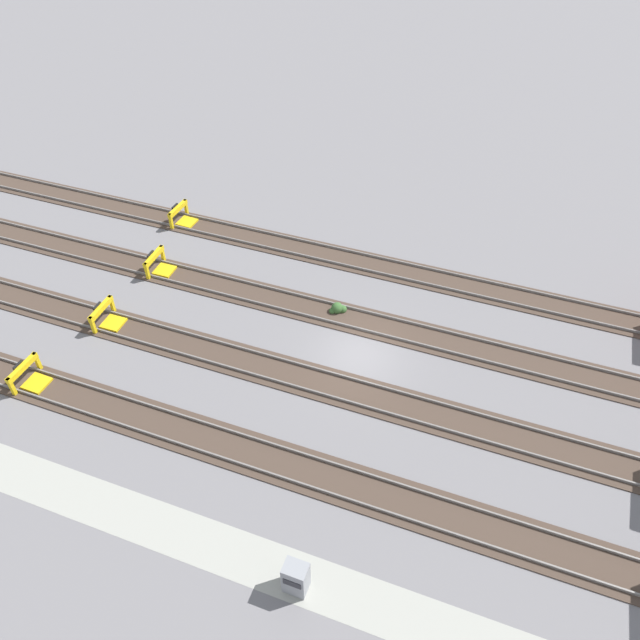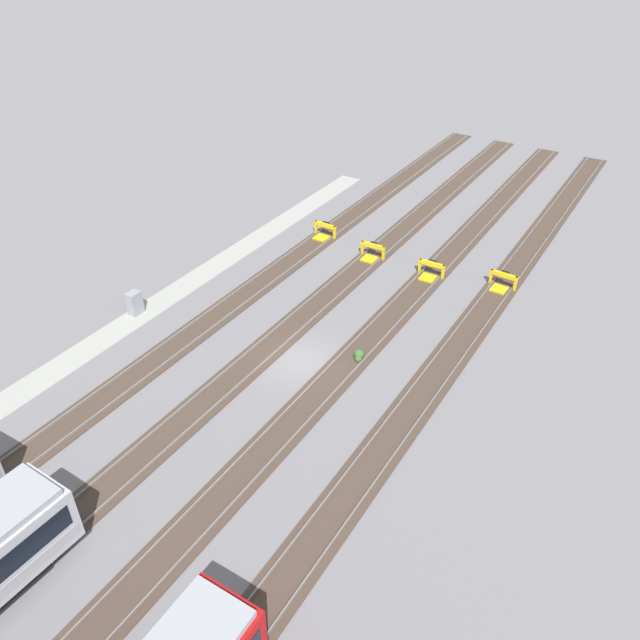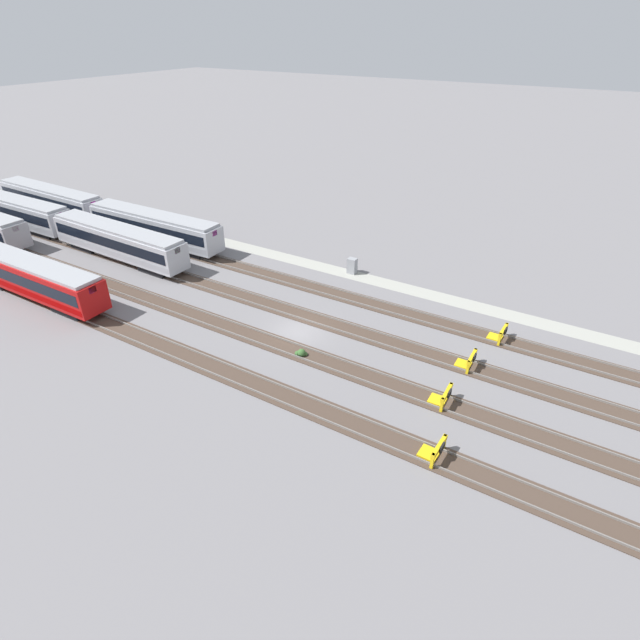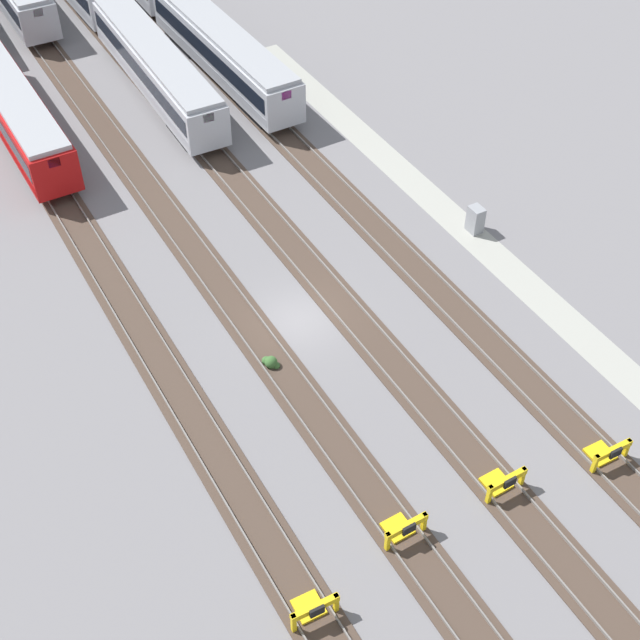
% 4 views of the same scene
% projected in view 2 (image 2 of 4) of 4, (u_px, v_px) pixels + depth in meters
% --- Properties ---
extents(ground_plane, '(400.00, 400.00, 0.00)m').
position_uv_depth(ground_plane, '(301.00, 362.00, 37.39)').
color(ground_plane, slate).
extents(service_walkway, '(54.00, 2.00, 0.01)m').
position_uv_depth(service_walkway, '(156.00, 304.00, 42.57)').
color(service_walkway, '#9E9E93').
rests_on(service_walkway, ground).
extents(rail_track_nearest, '(90.00, 2.23, 0.21)m').
position_uv_depth(rail_track_nearest, '(206.00, 324.00, 40.60)').
color(rail_track_nearest, '#47382D').
rests_on(rail_track_nearest, ground).
extents(rail_track_near_inner, '(90.00, 2.24, 0.21)m').
position_uv_depth(rail_track_near_inner, '(267.00, 348.00, 38.44)').
color(rail_track_near_inner, '#47382D').
rests_on(rail_track_near_inner, ground).
extents(rail_track_middle, '(90.00, 2.24, 0.21)m').
position_uv_depth(rail_track_middle, '(336.00, 376.00, 36.28)').
color(rail_track_middle, '#47382D').
rests_on(rail_track_middle, ground).
extents(rail_track_far_inner, '(90.00, 2.23, 0.21)m').
position_uv_depth(rail_track_far_inner, '(414.00, 406.00, 34.12)').
color(rail_track_far_inner, '#47382D').
rests_on(rail_track_far_inner, ground).
extents(bumper_stop_nearest_track, '(1.36, 2.01, 1.22)m').
position_uv_depth(bumper_stop_nearest_track, '(323.00, 232.00, 50.48)').
color(bumper_stop_nearest_track, gold).
rests_on(bumper_stop_nearest_track, ground).
extents(bumper_stop_near_inner_track, '(1.36, 2.00, 1.22)m').
position_uv_depth(bumper_stop_near_inner_track, '(371.00, 253.00, 47.58)').
color(bumper_stop_near_inner_track, gold).
rests_on(bumper_stop_near_inner_track, ground).
extents(bumper_stop_middle_track, '(1.36, 2.00, 1.22)m').
position_uv_depth(bumper_stop_middle_track, '(430.00, 271.00, 45.27)').
color(bumper_stop_middle_track, gold).
rests_on(bumper_stop_middle_track, ground).
extents(bumper_stop_far_inner_track, '(1.38, 2.01, 1.22)m').
position_uv_depth(bumper_stop_far_inner_track, '(502.00, 282.00, 43.98)').
color(bumper_stop_far_inner_track, gold).
rests_on(bumper_stop_far_inner_track, ground).
extents(electrical_cabinet, '(0.90, 0.73, 1.60)m').
position_uv_depth(electrical_cabinet, '(135.00, 303.00, 41.27)').
color(electrical_cabinet, gray).
rests_on(electrical_cabinet, ground).
extents(weed_clump, '(0.92, 0.70, 0.64)m').
position_uv_depth(weed_clump, '(359.00, 355.00, 37.54)').
color(weed_clump, '#38602D').
rests_on(weed_clump, ground).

